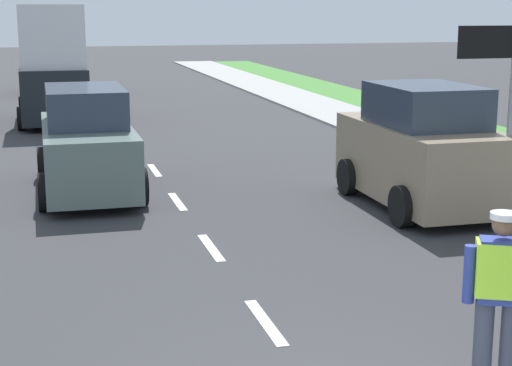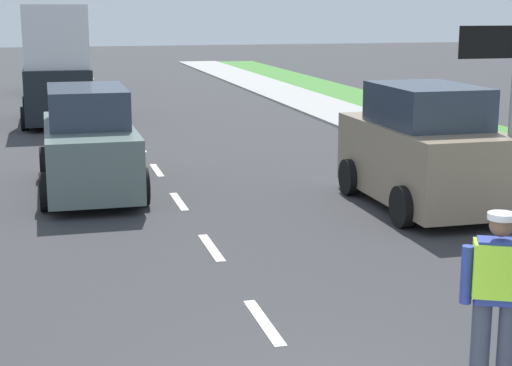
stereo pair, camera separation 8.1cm
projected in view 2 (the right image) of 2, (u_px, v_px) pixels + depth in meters
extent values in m
plane|color=#333335|center=(118.00, 116.00, 26.52)|extent=(96.00, 96.00, 0.00)
cube|color=#9E9E99|center=(495.00, 169.00, 17.86)|extent=(2.40, 72.00, 0.14)
cube|color=silver|center=(264.00, 322.00, 9.20)|extent=(0.14, 1.40, 0.01)
cube|color=silver|center=(211.00, 248.00, 12.04)|extent=(0.14, 1.40, 0.01)
cube|color=silver|center=(179.00, 202.00, 14.88)|extent=(0.14, 1.40, 0.01)
cube|color=silver|center=(157.00, 170.00, 17.72)|extent=(0.14, 1.40, 0.01)
cube|color=silver|center=(141.00, 148.00, 20.56)|extent=(0.14, 1.40, 0.01)
cube|color=silver|center=(129.00, 130.00, 23.39)|extent=(0.14, 1.40, 0.01)
cube|color=silver|center=(119.00, 117.00, 26.23)|extent=(0.14, 1.40, 0.01)
cube|color=silver|center=(112.00, 106.00, 29.07)|extent=(0.14, 1.40, 0.01)
cube|color=silver|center=(105.00, 97.00, 31.91)|extent=(0.14, 1.40, 0.01)
cube|color=silver|center=(100.00, 90.00, 34.75)|extent=(0.14, 1.40, 0.01)
cube|color=silver|center=(96.00, 84.00, 37.59)|extent=(0.14, 1.40, 0.01)
cube|color=silver|center=(92.00, 78.00, 40.43)|extent=(0.14, 1.40, 0.01)
cube|color=silver|center=(88.00, 73.00, 43.27)|extent=(0.14, 1.40, 0.01)
cube|color=silver|center=(86.00, 69.00, 46.11)|extent=(0.14, 1.40, 0.01)
cube|color=silver|center=(83.00, 66.00, 48.95)|extent=(0.14, 1.40, 0.01)
cube|color=silver|center=(81.00, 62.00, 51.78)|extent=(0.14, 1.40, 0.01)
cylinder|color=#383D4C|center=(480.00, 343.00, 7.63)|extent=(0.18, 0.18, 0.82)
cylinder|color=#383D4C|center=(507.00, 345.00, 7.58)|extent=(0.18, 0.18, 0.82)
cube|color=navy|center=(498.00, 271.00, 7.45)|extent=(0.46, 0.39, 0.60)
cube|color=#A5EA33|center=(499.00, 269.00, 7.45)|extent=(0.54, 0.45, 0.51)
cylinder|color=navy|center=(467.00, 275.00, 7.52)|extent=(0.11, 0.11, 0.55)
sphere|color=brown|center=(501.00, 225.00, 7.36)|extent=(0.22, 0.22, 0.22)
cylinder|color=silver|center=(502.00, 216.00, 7.34)|extent=(0.26, 0.26, 0.06)
cylinder|color=gray|center=(511.00, 128.00, 12.92)|extent=(0.10, 0.10, 3.20)
cube|color=white|center=(493.00, 42.00, 12.56)|extent=(1.10, 0.05, 0.44)
cube|color=black|center=(493.00, 42.00, 12.55)|extent=(1.16, 0.04, 0.50)
cube|color=black|center=(58.00, 91.00, 24.86)|extent=(1.90, 4.60, 1.56)
cube|color=#2D3847|center=(55.00, 52.00, 25.38)|extent=(1.67, 1.61, 0.70)
cube|color=silver|center=(55.00, 36.00, 23.74)|extent=(1.81, 2.53, 1.80)
cylinder|color=black|center=(94.00, 116.00, 23.88)|extent=(0.22, 0.68, 0.68)
cylinder|color=black|center=(25.00, 118.00, 23.40)|extent=(0.22, 0.68, 0.68)
cylinder|color=black|center=(88.00, 105.00, 26.58)|extent=(0.22, 0.68, 0.68)
cylinder|color=black|center=(27.00, 107.00, 26.10)|extent=(0.22, 0.68, 0.68)
cube|color=slate|center=(89.00, 154.00, 15.57)|extent=(1.62, 4.39, 1.12)
cube|color=#2D3847|center=(87.00, 106.00, 15.48)|extent=(1.43, 2.41, 0.70)
cylinder|color=black|center=(142.00, 186.00, 14.57)|extent=(0.22, 0.68, 0.68)
cylinder|color=black|center=(46.00, 192.00, 14.17)|extent=(0.22, 0.68, 0.68)
cylinder|color=black|center=(127.00, 159.00, 17.15)|extent=(0.22, 0.68, 0.68)
cylinder|color=black|center=(45.00, 163.00, 16.74)|extent=(0.22, 0.68, 0.68)
cube|color=gray|center=(422.00, 161.00, 14.36)|extent=(1.72, 3.87, 1.29)
cube|color=#2D3847|center=(427.00, 105.00, 14.05)|extent=(1.51, 2.13, 0.70)
cylinder|color=black|center=(350.00, 177.00, 15.38)|extent=(0.22, 0.68, 0.68)
cylinder|color=black|center=(435.00, 172.00, 15.81)|extent=(0.22, 0.68, 0.68)
cylinder|color=black|center=(403.00, 207.00, 13.11)|extent=(0.22, 0.68, 0.68)
cylinder|color=black|center=(501.00, 200.00, 13.54)|extent=(0.22, 0.68, 0.68)
cube|color=black|center=(55.00, 72.00, 33.52)|extent=(1.74, 3.92, 1.37)
cube|color=#2D3847|center=(53.00, 46.00, 33.39)|extent=(1.53, 2.16, 0.70)
cylinder|color=black|center=(78.00, 87.00, 32.70)|extent=(0.22, 0.68, 0.68)
cylinder|color=black|center=(33.00, 88.00, 32.26)|extent=(0.22, 0.68, 0.68)
cylinder|color=black|center=(76.00, 81.00, 35.00)|extent=(0.22, 0.68, 0.68)
cylinder|color=black|center=(33.00, 82.00, 34.56)|extent=(0.22, 0.68, 0.68)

